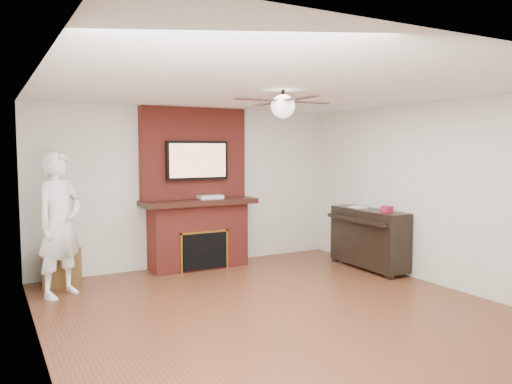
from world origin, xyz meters
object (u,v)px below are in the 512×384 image
side_table (63,266)px  piano (368,237)px  fireplace (197,204)px  person (60,224)px

side_table → piano: (4.28, -1.33, 0.25)m
fireplace → piano: size_ratio=1.75×
person → side_table: (0.09, 0.57, -0.67)m
fireplace → person: (-2.10, -0.64, -0.08)m
side_table → fireplace: bearing=14.2°
person → piano: bearing=-46.2°
person → side_table: size_ratio=3.25×
fireplace → side_table: (-2.01, -0.07, -0.74)m
fireplace → side_table: bearing=-178.1°
piano → side_table: bearing=164.3°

